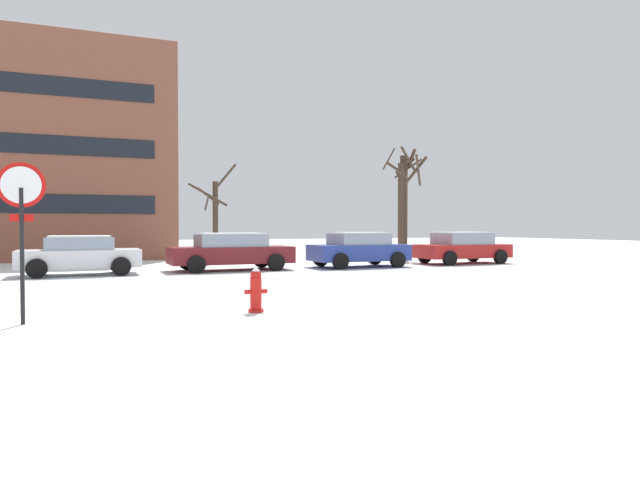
{
  "coord_description": "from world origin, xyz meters",
  "views": [
    {
      "loc": [
        -0.3,
        -12.69,
        1.65
      ],
      "look_at": [
        6.74,
        4.85,
        1.21
      ],
      "focal_mm": 31.24,
      "sensor_mm": 36.0,
      "label": 1
    }
  ],
  "objects_px": {
    "fire_hydrant": "(256,290)",
    "parked_car_white": "(80,255)",
    "parked_car_maroon": "(231,251)",
    "parked_car_red": "(462,247)",
    "parked_car_blue": "(359,249)",
    "stop_sign": "(21,211)"
  },
  "relations": [
    {
      "from": "fire_hydrant",
      "to": "parked_car_white",
      "type": "bearing_deg",
      "value": 108.26
    },
    {
      "from": "fire_hydrant",
      "to": "parked_car_maroon",
      "type": "distance_m",
      "value": 10.61
    },
    {
      "from": "parked_car_maroon",
      "to": "parked_car_red",
      "type": "relative_size",
      "value": 1.09
    },
    {
      "from": "parked_car_maroon",
      "to": "parked_car_blue",
      "type": "height_order",
      "value": "parked_car_blue"
    },
    {
      "from": "parked_car_blue",
      "to": "parked_car_red",
      "type": "distance_m",
      "value": 5.28
    },
    {
      "from": "stop_sign",
      "to": "parked_car_maroon",
      "type": "height_order",
      "value": "stop_sign"
    },
    {
      "from": "parked_car_blue",
      "to": "parked_car_red",
      "type": "relative_size",
      "value": 0.94
    },
    {
      "from": "stop_sign",
      "to": "fire_hydrant",
      "type": "distance_m",
      "value": 4.29
    },
    {
      "from": "parked_car_blue",
      "to": "parked_car_red",
      "type": "bearing_deg",
      "value": 2.3
    },
    {
      "from": "parked_car_white",
      "to": "parked_car_red",
      "type": "bearing_deg",
      "value": 0.43
    },
    {
      "from": "fire_hydrant",
      "to": "parked_car_blue",
      "type": "height_order",
      "value": "parked_car_blue"
    },
    {
      "from": "stop_sign",
      "to": "parked_car_blue",
      "type": "xyz_separation_m",
      "value": [
        11.17,
        10.11,
        -1.18
      ]
    },
    {
      "from": "parked_car_white",
      "to": "parked_car_red",
      "type": "relative_size",
      "value": 0.93
    },
    {
      "from": "fire_hydrant",
      "to": "parked_car_maroon",
      "type": "relative_size",
      "value": 0.18
    },
    {
      "from": "fire_hydrant",
      "to": "parked_car_red",
      "type": "relative_size",
      "value": 0.2
    },
    {
      "from": "fire_hydrant",
      "to": "parked_car_white",
      "type": "relative_size",
      "value": 0.22
    },
    {
      "from": "fire_hydrant",
      "to": "parked_car_red",
      "type": "xyz_separation_m",
      "value": [
        12.43,
        10.44,
        0.3
      ]
    },
    {
      "from": "fire_hydrant",
      "to": "parked_car_red",
      "type": "height_order",
      "value": "parked_car_red"
    },
    {
      "from": "stop_sign",
      "to": "parked_car_blue",
      "type": "height_order",
      "value": "stop_sign"
    },
    {
      "from": "fire_hydrant",
      "to": "parked_car_maroon",
      "type": "height_order",
      "value": "parked_car_maroon"
    },
    {
      "from": "parked_car_maroon",
      "to": "parked_car_blue",
      "type": "relative_size",
      "value": 1.16
    },
    {
      "from": "stop_sign",
      "to": "parked_car_white",
      "type": "height_order",
      "value": "stop_sign"
    }
  ]
}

